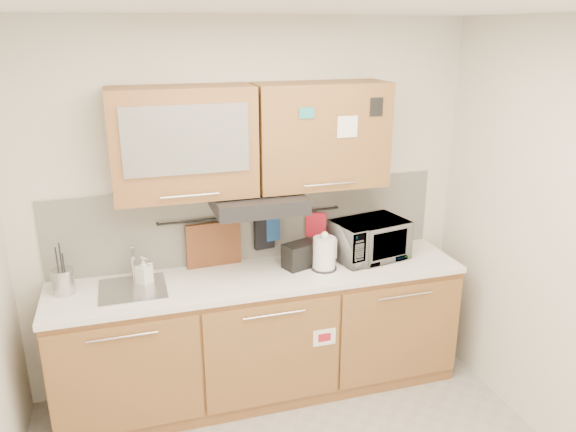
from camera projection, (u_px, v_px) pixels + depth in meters
ceiling at (329, 6)px, 2.22m from camera, size 3.20×3.20×0.00m
wall_back at (250, 208)px, 3.99m from camera, size 3.20×0.00×3.20m
base_cabinet at (262, 340)px, 3.99m from camera, size 2.80×0.64×0.88m
countertop at (261, 277)px, 3.84m from camera, size 2.82×0.62×0.04m
backsplash at (250, 222)px, 4.01m from camera, size 2.80×0.02×0.56m
upper_cabinets at (253, 139)px, 3.66m from camera, size 1.82×0.37×0.70m
range_hood at (258, 202)px, 3.72m from camera, size 0.60×0.46×0.10m
sink at (133, 289)px, 3.61m from camera, size 0.42×0.40×0.26m
utensil_rail at (251, 216)px, 3.96m from camera, size 1.30×0.02×0.02m
utensil_crock at (63, 281)px, 3.53m from camera, size 0.16×0.16×0.33m
kettle at (324, 254)px, 3.88m from camera, size 0.21×0.21×0.28m
toaster at (300, 255)px, 3.92m from camera, size 0.26×0.21×0.18m
microwave at (369, 239)px, 4.07m from camera, size 0.57×0.44×0.28m
soap_bottle at (144, 271)px, 3.66m from camera, size 0.12×0.12×0.19m
cutting_board at (214, 255)px, 3.95m from camera, size 0.39×0.05×0.48m
oven_mitt at (273, 229)px, 4.02m from camera, size 0.11×0.04×0.18m
dark_pouch at (264, 233)px, 4.01m from camera, size 0.15×0.06×0.23m
pot_holder at (316, 225)px, 4.11m from camera, size 0.15×0.08×0.18m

